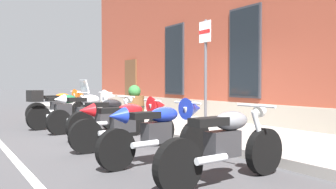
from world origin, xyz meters
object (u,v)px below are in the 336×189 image
at_px(motorcycle_orange_sport, 62,105).
at_px(motorcycle_grey_naked, 227,145).
at_px(motorcycle_black_naked, 109,117).
at_px(barrel_planter, 135,104).
at_px(motorcycle_white_sport, 90,109).
at_px(motorcycle_red_sport, 129,120).
at_px(motorcycle_green_touring, 61,108).
at_px(motorcycle_blue_sport, 164,128).
at_px(parking_sign, 205,61).

bearing_deg(motorcycle_orange_sport, motorcycle_grey_naked, -1.12).
xyz_separation_m(motorcycle_black_naked, barrel_planter, (-2.88, 2.05, 0.11)).
relative_size(motorcycle_white_sport, barrel_planter, 2.01).
bearing_deg(motorcycle_orange_sport, motorcycle_red_sport, -1.79).
distance_m(motorcycle_orange_sport, motorcycle_green_touring, 1.50).
bearing_deg(motorcycle_blue_sport, motorcycle_orange_sport, 178.11).
bearing_deg(motorcycle_grey_naked, motorcycle_red_sport, -179.83).
relative_size(motorcycle_blue_sport, parking_sign, 0.89).
bearing_deg(motorcycle_blue_sport, motorcycle_green_touring, -177.82).
height_order(motorcycle_blue_sport, motorcycle_grey_naked, motorcycle_blue_sport).
height_order(motorcycle_green_touring, motorcycle_grey_naked, motorcycle_green_touring).
bearing_deg(motorcycle_white_sport, motorcycle_red_sport, -3.49).
height_order(motorcycle_orange_sport, barrel_planter, barrel_planter).
distance_m(motorcycle_orange_sport, motorcycle_black_naked, 3.94).
distance_m(parking_sign, barrel_planter, 4.56).
bearing_deg(parking_sign, motorcycle_black_naked, -134.10).
bearing_deg(motorcycle_blue_sport, motorcycle_grey_naked, 2.52).
bearing_deg(motorcycle_black_naked, motorcycle_grey_naked, -1.83).
distance_m(motorcycle_white_sport, motorcycle_black_naked, 1.34).
xyz_separation_m(motorcycle_black_naked, motorcycle_red_sport, (1.38, -0.14, 0.06)).
bearing_deg(barrel_planter, motorcycle_orange_sport, -117.37).
bearing_deg(motorcycle_orange_sport, motorcycle_green_touring, -16.20).
distance_m(motorcycle_orange_sport, motorcycle_grey_naked, 8.09).
bearing_deg(motorcycle_red_sport, motorcycle_orange_sport, 178.21).
distance_m(motorcycle_blue_sport, barrel_planter, 6.05).
xyz_separation_m(motorcycle_blue_sport, barrel_planter, (-5.62, 2.25, 0.04)).
xyz_separation_m(motorcycle_orange_sport, motorcycle_blue_sport, (6.67, -0.22, -0.02)).
distance_m(motorcycle_red_sport, motorcycle_blue_sport, 1.35).
bearing_deg(motorcycle_blue_sport, motorcycle_white_sport, 176.90).
distance_m(motorcycle_black_naked, motorcycle_grey_naked, 4.16).
height_order(motorcycle_white_sport, motorcycle_red_sport, motorcycle_white_sport).
bearing_deg(motorcycle_blue_sport, motorcycle_red_sport, 177.70).
xyz_separation_m(motorcycle_green_touring, barrel_planter, (-0.39, 2.45, 0.03)).
relative_size(motorcycle_black_naked, barrel_planter, 1.93).
xyz_separation_m(motorcycle_white_sport, motorcycle_grey_naked, (5.49, -0.16, -0.10)).
relative_size(motorcycle_white_sport, motorcycle_blue_sport, 0.97).
xyz_separation_m(motorcycle_white_sport, parking_sign, (2.84, 1.53, 1.13)).
xyz_separation_m(motorcycle_black_naked, motorcycle_grey_naked, (4.15, -0.13, 0.00)).
bearing_deg(motorcycle_green_touring, motorcycle_black_naked, 8.99).
distance_m(motorcycle_orange_sport, parking_sign, 5.76).
height_order(motorcycle_green_touring, barrel_planter, motorcycle_green_touring).
height_order(motorcycle_black_naked, barrel_planter, barrel_planter).
bearing_deg(barrel_planter, motorcycle_green_touring, -80.89).
bearing_deg(barrel_planter, motorcycle_red_sport, -27.25).
bearing_deg(motorcycle_blue_sport, barrel_planter, 158.17).
height_order(motorcycle_grey_naked, parking_sign, parking_sign).
bearing_deg(motorcycle_white_sport, motorcycle_orange_sport, 180.00).
distance_m(motorcycle_black_naked, motorcycle_blue_sport, 2.74).
height_order(motorcycle_white_sport, barrel_planter, barrel_planter).
relative_size(motorcycle_orange_sport, motorcycle_green_touring, 1.00).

